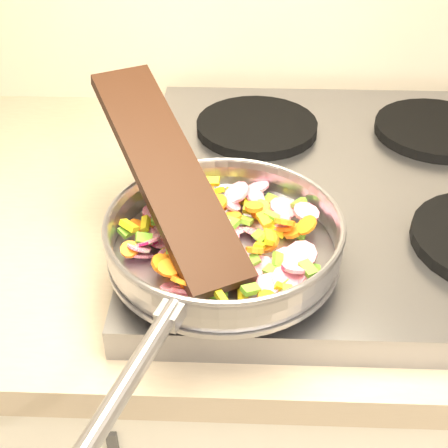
{
  "coord_description": "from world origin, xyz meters",
  "views": [
    {
      "loc": [
        -0.86,
        0.93,
        1.41
      ],
      "look_at": [
        -0.88,
        1.48,
        1.0
      ],
      "focal_mm": 50.0,
      "sensor_mm": 36.0,
      "label": 1
    }
  ],
  "objects": [
    {
      "name": "cooktop",
      "position": [
        -0.7,
        1.67,
        0.92
      ],
      "size": [
        0.6,
        0.6,
        0.04
      ],
      "primitive_type": "cube",
      "color": "#939399",
      "rests_on": "counter_top"
    },
    {
      "name": "grate_fl",
      "position": [
        -0.84,
        1.52,
        0.95
      ],
      "size": [
        0.19,
        0.19,
        0.02
      ],
      "primitive_type": "cylinder",
      "color": "black",
      "rests_on": "cooktop"
    },
    {
      "name": "grate_bl",
      "position": [
        -0.84,
        1.81,
        0.95
      ],
      "size": [
        0.19,
        0.19,
        0.02
      ],
      "primitive_type": "cylinder",
      "color": "black",
      "rests_on": "cooktop"
    },
    {
      "name": "grate_br",
      "position": [
        -0.56,
        1.81,
        0.95
      ],
      "size": [
        0.19,
        0.19,
        0.02
      ],
      "primitive_type": "cylinder",
      "color": "black",
      "rests_on": "cooktop"
    },
    {
      "name": "saute_pan",
      "position": [
        -0.88,
        1.47,
        0.98
      ],
      "size": [
        0.3,
        0.46,
        0.05
      ],
      "rotation": [
        0.0,
        0.0,
        -0.32
      ],
      "color": "#9E9EA5",
      "rests_on": "grate_fl"
    },
    {
      "name": "vegetable_heap",
      "position": [
        -0.88,
        1.48,
        0.97
      ],
      "size": [
        0.24,
        0.25,
        0.05
      ],
      "color": "orange",
      "rests_on": "saute_pan"
    },
    {
      "name": "wooden_spatula",
      "position": [
        -0.95,
        1.53,
        1.04
      ],
      "size": [
        0.21,
        0.31,
        0.13
      ],
      "primitive_type": "cube",
      "rotation": [
        0.0,
        -0.36,
        2.06
      ],
      "color": "black",
      "rests_on": "saute_pan"
    }
  ]
}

